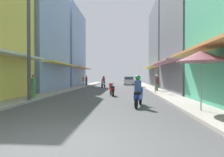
# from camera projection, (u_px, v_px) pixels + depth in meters

# --- Properties ---
(ground_plane) EXTENTS (92.40, 92.40, 0.00)m
(ground_plane) POSITION_uv_depth(u_px,v_px,m) (112.00, 90.00, 20.89)
(ground_plane) COLOR #4C4C4F
(sidewalk_left) EXTENTS (1.60, 50.00, 0.12)m
(sidewalk_left) POSITION_uv_depth(u_px,v_px,m) (70.00, 89.00, 21.21)
(sidewalk_left) COLOR #9E9991
(sidewalk_left) RESTS_ON ground
(sidewalk_right) EXTENTS (1.60, 50.00, 0.12)m
(sidewalk_right) POSITION_uv_depth(u_px,v_px,m) (154.00, 89.00, 20.57)
(sidewalk_right) COLOR #ADA89E
(sidewalk_right) RESTS_ON ground
(building_left_mid) EXTENTS (7.05, 8.47, 13.05)m
(building_left_mid) POSITION_uv_depth(u_px,v_px,m) (31.00, 29.00, 19.66)
(building_left_mid) COLOR #8CA5CC
(building_left_mid) RESTS_ON ground
(building_left_far) EXTENTS (7.05, 8.68, 11.83)m
(building_left_far) POSITION_uv_depth(u_px,v_px,m) (61.00, 49.00, 29.21)
(building_left_far) COLOR #8CA5CC
(building_left_far) RESTS_ON ground
(building_right_mid) EXTENTS (7.05, 8.72, 11.16)m
(building_right_mid) POSITION_uv_depth(u_px,v_px,m) (201.00, 33.00, 17.13)
(building_right_mid) COLOR slate
(building_right_mid) RESTS_ON ground
(building_right_far) EXTENTS (7.05, 9.19, 11.68)m
(building_right_far) POSITION_uv_depth(u_px,v_px,m) (174.00, 47.00, 26.75)
(building_right_far) COLOR slate
(building_right_far) RESTS_ON ground
(motorbike_red) EXTENTS (0.63, 1.79, 0.96)m
(motorbike_red) POSITION_uv_depth(u_px,v_px,m) (112.00, 89.00, 14.51)
(motorbike_red) COLOR black
(motorbike_red) RESTS_ON ground
(motorbike_silver) EXTENTS (0.56, 1.80, 1.58)m
(motorbike_silver) POSITION_uv_depth(u_px,v_px,m) (103.00, 82.00, 24.69)
(motorbike_silver) COLOR black
(motorbike_silver) RESTS_ON ground
(motorbike_maroon) EXTENTS (0.70, 1.76, 1.58)m
(motorbike_maroon) POSITION_uv_depth(u_px,v_px,m) (103.00, 81.00, 34.00)
(motorbike_maroon) COLOR black
(motorbike_maroon) RESTS_ON ground
(motorbike_blue) EXTENTS (0.66, 1.78, 1.58)m
(motorbike_blue) POSITION_uv_depth(u_px,v_px,m) (138.00, 93.00, 9.29)
(motorbike_blue) COLOR black
(motorbike_blue) RESTS_ON ground
(parked_car) EXTENTS (1.83, 4.13, 1.45)m
(parked_car) POSITION_uv_depth(u_px,v_px,m) (129.00, 81.00, 33.40)
(parked_car) COLOR silver
(parked_car) RESTS_ON ground
(pedestrian_far) EXTENTS (0.44, 0.44, 1.74)m
(pedestrian_far) POSITION_uv_depth(u_px,v_px,m) (157.00, 82.00, 18.24)
(pedestrian_far) COLOR #598C59
(pedestrian_far) RESTS_ON ground
(pedestrian_midway) EXTENTS (0.34, 0.34, 1.68)m
(pedestrian_midway) POSITION_uv_depth(u_px,v_px,m) (86.00, 81.00, 28.40)
(pedestrian_midway) COLOR #334C8C
(pedestrian_midway) RESTS_ON ground
(pedestrian_crossing) EXTENTS (0.34, 0.34, 1.66)m
(pedestrian_crossing) POSITION_uv_depth(u_px,v_px,m) (33.00, 87.00, 11.89)
(pedestrian_crossing) COLOR #598C59
(pedestrian_crossing) RESTS_ON ground
(pedestrian_foreground) EXTENTS (0.34, 0.34, 1.68)m
(pedestrian_foreground) POSITION_uv_depth(u_px,v_px,m) (83.00, 81.00, 29.17)
(pedestrian_foreground) COLOR beige
(pedestrian_foreground) RESTS_ON ground
(vendor_umbrella) EXTENTS (2.06, 2.06, 2.57)m
(vendor_umbrella) POSITION_uv_depth(u_px,v_px,m) (201.00, 56.00, 7.57)
(vendor_umbrella) COLOR #99999E
(vendor_umbrella) RESTS_ON ground
(utility_pole) EXTENTS (0.20, 1.20, 7.56)m
(utility_pole) POSITION_uv_depth(u_px,v_px,m) (29.00, 37.00, 10.91)
(utility_pole) COLOR #4C4C4F
(utility_pole) RESTS_ON ground
(street_sign_no_entry) EXTENTS (0.07, 0.60, 2.65)m
(street_sign_no_entry) POSITION_uv_depth(u_px,v_px,m) (155.00, 74.00, 15.96)
(street_sign_no_entry) COLOR gray
(street_sign_no_entry) RESTS_ON ground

